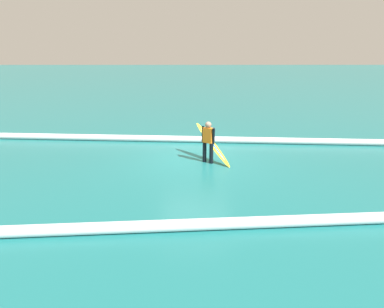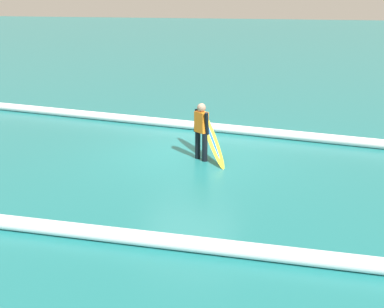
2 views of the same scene
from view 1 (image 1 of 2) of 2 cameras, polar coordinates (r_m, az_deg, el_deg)
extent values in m
plane|color=#1B6D6E|center=(11.94, 0.52, -0.87)|extent=(192.83, 192.83, 0.00)
cylinder|color=black|center=(11.54, 2.21, 0.37)|extent=(0.14, 0.14, 0.74)
cylinder|color=black|center=(11.40, 3.41, 0.14)|extent=(0.14, 0.14, 0.74)
cube|color=orange|center=(11.30, 2.85, 3.32)|extent=(0.39, 0.36, 0.53)
sphere|color=#91725E|center=(11.22, 2.88, 5.14)|extent=(0.22, 0.22, 0.22)
cylinder|color=black|center=(11.41, 1.93, 3.46)|extent=(0.09, 0.19, 0.59)
cylinder|color=black|center=(11.19, 3.80, 3.16)|extent=(0.09, 0.20, 0.59)
ellipsoid|color=yellow|center=(11.66, 3.61, 1.74)|extent=(1.32, 1.77, 1.24)
ellipsoid|color=blue|center=(11.65, 3.61, 1.76)|extent=(0.97, 1.36, 1.00)
cylinder|color=white|center=(14.17, 8.79, 2.43)|extent=(22.68, 1.98, 0.27)
cylinder|color=white|center=(7.80, 17.97, -11.10)|extent=(20.22, 1.63, 0.26)
camera|label=2|loc=(3.76, 91.01, 2.30)|focal=43.82mm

